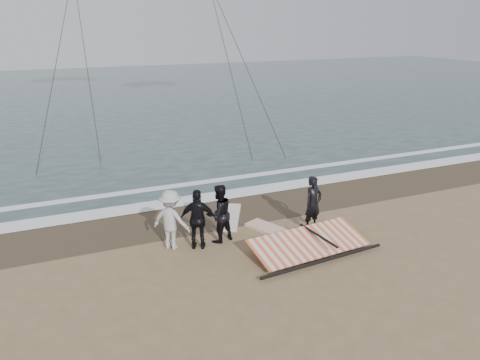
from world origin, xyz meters
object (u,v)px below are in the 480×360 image
object	(u,v)px
man_main	(313,204)
sail_rig	(304,244)
board_cream	(230,217)
board_white	(278,232)

from	to	relation	value
man_main	sail_rig	world-z (taller)	man_main
board_cream	board_white	bearing A→B (deg)	-35.56
board_cream	sail_rig	bearing A→B (deg)	-43.51
board_white	sail_rig	world-z (taller)	sail_rig
board_cream	man_main	bearing A→B (deg)	-15.56
man_main	board_cream	bearing A→B (deg)	123.78
man_main	sail_rig	size ratio (longest dim) A/B	0.44
man_main	sail_rig	xyz separation A→B (m)	(-0.95, -1.12, -0.67)
board_white	sail_rig	size ratio (longest dim) A/B	0.57
man_main	sail_rig	bearing A→B (deg)	-144.11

